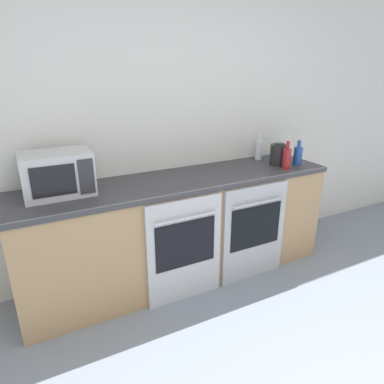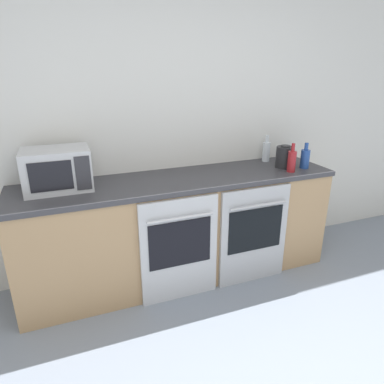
% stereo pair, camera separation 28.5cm
% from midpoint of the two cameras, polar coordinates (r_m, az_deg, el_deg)
% --- Properties ---
extents(wall_back, '(10.00, 0.06, 2.60)m').
position_cam_midpoint_polar(wall_back, '(2.97, -7.59, 11.26)').
color(wall_back, silver).
rests_on(wall_back, ground_plane).
extents(counter_back, '(2.62, 0.62, 0.90)m').
position_cam_midpoint_polar(counter_back, '(2.94, -4.63, -6.16)').
color(counter_back, tan).
rests_on(counter_back, ground_plane).
extents(oven_left, '(0.62, 0.06, 0.85)m').
position_cam_midpoint_polar(oven_left, '(2.65, -4.31, -9.74)').
color(oven_left, '#B7BABF').
rests_on(oven_left, ground_plane).
extents(oven_right, '(0.62, 0.06, 0.85)m').
position_cam_midpoint_polar(oven_right, '(2.93, 7.61, -6.75)').
color(oven_right, '#A8AAAF').
rests_on(oven_right, ground_plane).
extents(microwave, '(0.46, 0.33, 0.30)m').
position_cam_midpoint_polar(microwave, '(2.60, -24.51, 2.76)').
color(microwave, '#B7BABF').
rests_on(microwave, counter_back).
extents(bottle_clear, '(0.07, 0.07, 0.25)m').
position_cam_midpoint_polar(bottle_clear, '(3.34, 8.71, 7.01)').
color(bottle_clear, silver).
rests_on(bottle_clear, counter_back).
extents(bottle_blue, '(0.08, 0.08, 0.23)m').
position_cam_midpoint_polar(bottle_blue, '(3.22, 14.85, 5.90)').
color(bottle_blue, '#234793').
rests_on(bottle_blue, counter_back).
extents(bottle_red, '(0.07, 0.07, 0.25)m').
position_cam_midpoint_polar(bottle_red, '(3.07, 12.98, 5.50)').
color(bottle_red, maroon).
rests_on(bottle_red, counter_back).
extents(kettle, '(0.16, 0.16, 0.20)m').
position_cam_midpoint_polar(kettle, '(3.18, 11.76, 6.10)').
color(kettle, '#232326').
rests_on(kettle, counter_back).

